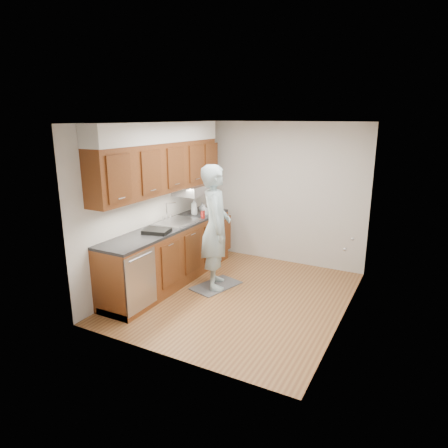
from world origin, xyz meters
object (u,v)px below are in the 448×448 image
Objects in this scene: person at (216,219)px; soap_bottle_b at (205,210)px; soap_bottle_c at (202,207)px; dish_rack at (157,231)px; soap_bottle_a at (194,206)px; soda_can at (203,215)px.

person is 0.92m from soap_bottle_b.
soap_bottle_c reaches higher than dish_rack.
person is 0.89m from dish_rack.
soap_bottle_a is 0.19m from soap_bottle_b.
soap_bottle_a is 0.23m from soap_bottle_c.
soap_bottle_c is 1.44m from dish_rack.
soda_can is at bearing 68.03° from dish_rack.
person reaches higher than soap_bottle_c.
soap_bottle_b is at bearing 113.62° from soda_can.
person reaches higher than soap_bottle_a.
dish_rack is (-0.65, -0.60, -0.12)m from person.
soap_bottle_b is 0.26m from soda_can.
soap_bottle_a is 1.23m from dish_rack.
soap_bottle_a is at bearing 149.05° from soda_can.
soda_can is (-0.50, 0.46, -0.09)m from person.
soda_can reaches higher than dish_rack.
soap_bottle_b reaches higher than soda_can.
soap_bottle_b is 1.42× the size of soda_can.
soap_bottle_c is at bearing 133.48° from soap_bottle_b.
soap_bottle_b is at bearing -46.52° from soap_bottle_c.
soap_bottle_a reaches higher than soap_bottle_b.
person reaches higher than dish_rack.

